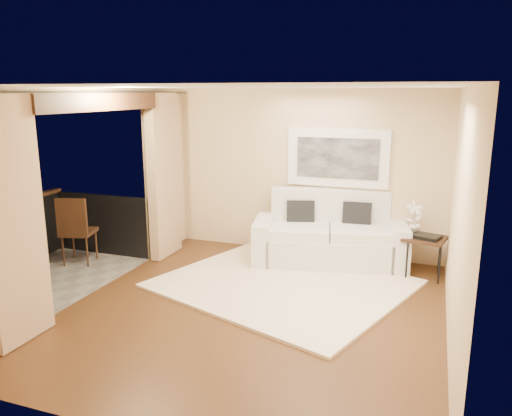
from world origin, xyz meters
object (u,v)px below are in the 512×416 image
at_px(sofa, 329,238).
at_px(balcony_chair_far, 75,226).
at_px(orchid, 415,218).
at_px(balcony_chair_near, 25,256).
at_px(side_table, 425,241).
at_px(bistro_table, 0,236).

relative_size(sofa, balcony_chair_far, 2.30).
height_order(orchid, balcony_chair_near, orchid).
height_order(side_table, orchid, orchid).
distance_m(sofa, orchid, 1.34).
bearing_deg(sofa, orchid, -14.89).
height_order(sofa, bistro_table, sofa).
bearing_deg(balcony_chair_near, bistro_table, 145.89).
distance_m(orchid, balcony_chair_near, 5.39).
height_order(side_table, balcony_chair_near, balcony_chair_near).
xyz_separation_m(balcony_chair_far, balcony_chair_near, (0.28, -1.31, -0.04)).
bearing_deg(sofa, balcony_chair_far, -170.27).
xyz_separation_m(bistro_table, balcony_chair_far, (0.46, 0.98, -0.07)).
height_order(sofa, orchid, sofa).
bearing_deg(balcony_chair_far, orchid, 179.77).
relative_size(side_table, orchid, 1.32).
distance_m(bistro_table, balcony_chair_near, 0.82).
xyz_separation_m(orchid, balcony_chair_far, (-4.93, -1.40, -0.22)).
height_order(balcony_chair_far, balcony_chair_near, balcony_chair_far).
xyz_separation_m(side_table, bistro_table, (-5.56, -2.26, 0.16)).
bearing_deg(bistro_table, side_table, 22.13).
bearing_deg(bistro_table, balcony_chair_near, -23.99).
relative_size(sofa, orchid, 4.99).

